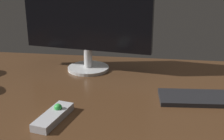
% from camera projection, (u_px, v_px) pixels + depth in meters
% --- Properties ---
extents(desk, '(1.40, 0.84, 0.02)m').
position_uv_depth(desk, '(91.00, 94.00, 1.10)').
color(desk, '#4C301C').
rests_on(desk, ground).
extents(monitor, '(0.53, 0.17, 0.45)m').
position_uv_depth(monitor, '(87.00, 10.00, 1.23)').
color(monitor, silver).
rests_on(monitor, desk).
extents(keyboard, '(0.35, 0.15, 0.01)m').
position_uv_depth(keyboard, '(212.00, 98.00, 1.03)').
color(keyboard, black).
rests_on(keyboard, desk).
extents(media_remote, '(0.08, 0.17, 0.04)m').
position_uv_depth(media_remote, '(54.00, 116.00, 0.90)').
color(media_remote, '#B7B7BC').
rests_on(media_remote, desk).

